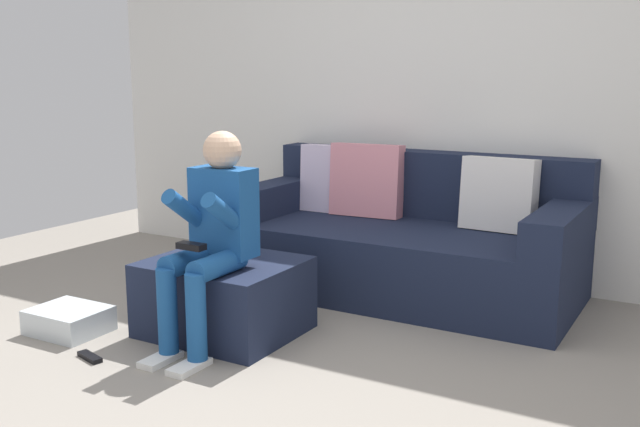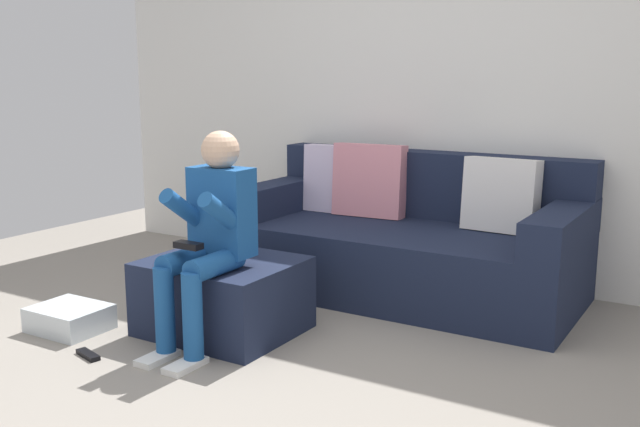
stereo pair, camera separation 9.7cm
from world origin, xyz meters
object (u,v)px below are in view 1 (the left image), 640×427
person_seated (212,230)px  remote_near_ottoman (90,357)px  storage_bin (69,320)px  couch_sectional (405,240)px  ottoman (224,297)px

person_seated → remote_near_ottoman: person_seated is taller
person_seated → remote_near_ottoman: 0.83m
storage_bin → couch_sectional: bearing=52.0°
ottoman → remote_near_ottoman: ottoman is taller
couch_sectional → remote_near_ottoman: (-0.85, -1.77, -0.31)m
storage_bin → remote_near_ottoman: bearing=-29.1°
ottoman → storage_bin: bearing=-149.9°
storage_bin → remote_near_ottoman: 0.43m
storage_bin → person_seated: bearing=16.5°
couch_sectional → remote_near_ottoman: 1.99m
couch_sectional → ottoman: 1.27m
storage_bin → remote_near_ottoman: size_ratio=2.30×
couch_sectional → person_seated: bearing=-108.5°
ottoman → remote_near_ottoman: size_ratio=4.61×
person_seated → couch_sectional: bearing=71.5°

